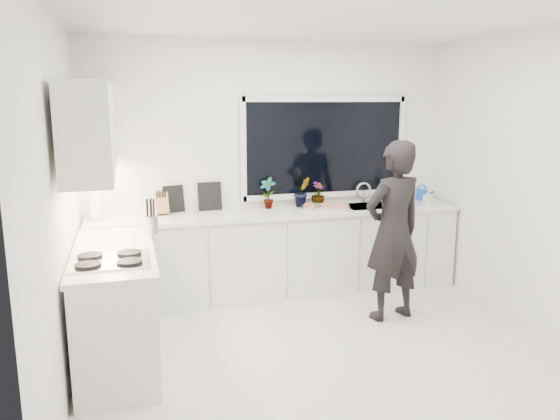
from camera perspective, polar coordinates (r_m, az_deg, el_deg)
name	(u,v)px	position (r m, az deg, el deg)	size (l,w,h in m)	color
floor	(326,352)	(4.75, 4.86, -14.59)	(4.00, 3.50, 0.02)	beige
wall_back	(272,167)	(5.99, -0.85, 4.52)	(4.00, 0.02, 2.70)	white
wall_left	(57,206)	(4.08, -22.23, 0.37)	(0.02, 3.50, 2.70)	white
wall_right	(541,183)	(5.38, 25.61, 2.60)	(0.02, 3.50, 2.70)	white
ceiling	(333,12)	(4.32, 5.51, 19.87)	(4.00, 3.50, 0.02)	white
window	(325,148)	(6.12, 4.70, 6.51)	(1.80, 0.02, 1.00)	black
base_cabinets_back	(280,254)	(5.88, -0.04, -4.67)	(3.92, 0.58, 0.88)	white
base_cabinets_left	(117,307)	(4.64, -16.68, -9.68)	(0.58, 1.60, 0.88)	white
countertop_back	(280,213)	(5.76, -0.01, -0.30)	(3.94, 0.62, 0.04)	silver
countertop_left	(113,252)	(4.50, -17.02, -4.20)	(0.62, 1.60, 0.04)	silver
upper_cabinets	(91,128)	(4.70, -19.10, 8.10)	(0.34, 2.10, 0.70)	white
sink	(370,210)	(6.14, 9.44, 0.00)	(0.58, 0.42, 0.14)	silver
faucet	(363,193)	(6.29, 8.71, 1.77)	(0.03, 0.03, 0.22)	silver
stovetop	(109,260)	(4.15, -17.40, -5.02)	(0.56, 0.48, 0.03)	black
person	(393,231)	(5.25, 11.75, -2.19)	(0.63, 0.41, 1.72)	black
pizza_tray	(325,207)	(5.89, 4.77, 0.27)	(0.51, 0.38, 0.03)	silver
pizza	(325,206)	(5.89, 4.78, 0.43)	(0.47, 0.34, 0.01)	red
watering_can	(422,194)	(6.59, 14.58, 1.58)	(0.14, 0.14, 0.13)	blue
paper_towel_roll	(95,206)	(5.64, -18.73, 0.39)	(0.11, 0.11, 0.26)	white
knife_block	(162,204)	(5.68, -12.28, 0.61)	(0.13, 0.10, 0.22)	#895D40
utensil_crock	(151,225)	(4.91, -13.34, -1.49)	(0.13, 0.13, 0.16)	silver
picture_frame_large	(174,199)	(5.79, -11.05, 1.15)	(0.22, 0.02, 0.28)	black
picture_frame_small	(210,196)	(5.83, -7.34, 1.44)	(0.25, 0.02, 0.30)	black
herb_plants	(296,193)	(5.95, 1.64, 1.81)	(0.78, 0.21, 0.33)	#26662D
soap_bottles	(416,195)	(6.19, 14.00, 1.53)	(0.34, 0.14, 0.27)	#D8BF66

